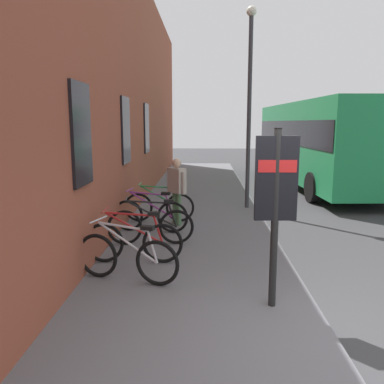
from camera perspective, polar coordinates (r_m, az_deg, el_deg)
The scene contains 12 objects.
ground at distance 10.77m, azimuth 15.53°, elevation -4.25°, with size 60.00×60.00×0.00m, color #38383A.
sidewalk_pavement at distance 12.40m, azimuth 0.88°, elevation -1.75°, with size 24.00×3.50×0.12m, color slate.
station_facade at distance 13.36m, azimuth -8.11°, elevation 14.11°, with size 22.00×0.65×7.14m.
bicycle_leaning_wall at distance 6.32m, azimuth -9.39°, elevation -9.31°, with size 0.67×1.71×0.97m.
bicycle_beside_lamp at distance 7.11m, azimuth -8.45°, elevation -7.08°, with size 0.48×1.77×0.97m.
bicycle_by_door at distance 8.11m, azimuth -5.95°, elevation -4.88°, with size 0.48×1.77×0.97m.
bicycle_far_end at distance 9.04m, azimuth -6.03°, elevation -3.32°, with size 0.48×1.76×0.97m.
bicycle_end_of_row at distance 9.95m, azimuth -4.72°, elevation -2.07°, with size 0.48×1.77×0.97m.
transit_info_sign at distance 5.24m, azimuth 12.03°, elevation 0.27°, with size 0.10×0.55×2.40m.
city_bus at distance 16.85m, azimuth 17.63°, elevation 7.27°, with size 10.61×3.03×3.35m.
pedestrian_crossing_street at distance 9.50m, azimuth -2.21°, elevation 1.06°, with size 0.50×0.48×1.62m.
street_lamp at distance 11.52m, azimuth 8.31°, elevation 13.97°, with size 0.28×0.28×5.59m.
Camera 1 is at (-4.14, 1.56, 2.58)m, focal length 36.91 mm.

